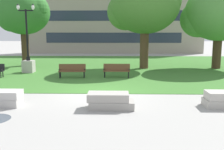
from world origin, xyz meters
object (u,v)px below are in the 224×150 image
object	(u,v)px
park_bench_near_left	(117,70)
park_bench_far_left	(72,70)
concrete_block_left	(110,101)
lamp_post_right	(28,59)
concrete_block_center	(0,98)

from	to	relation	value
park_bench_near_left	park_bench_far_left	size ratio (longest dim) A/B	0.99
park_bench_far_left	concrete_block_left	bearing A→B (deg)	-68.36
concrete_block_left	lamp_post_right	size ratio (longest dim) A/B	0.37
concrete_block_center	park_bench_near_left	bearing A→B (deg)	54.87
concrete_block_left	park_bench_near_left	world-z (taller)	park_bench_near_left
park_bench_near_left	lamp_post_right	world-z (taller)	lamp_post_right
concrete_block_left	park_bench_near_left	xyz separation A→B (m)	(0.20, 7.17, 0.23)
concrete_block_left	concrete_block_center	bearing A→B (deg)	176.58
concrete_block_left	park_bench_near_left	bearing A→B (deg)	88.37
park_bench_far_left	park_bench_near_left	bearing A→B (deg)	3.38
concrete_block_center	lamp_post_right	world-z (taller)	lamp_post_right
park_bench_near_left	lamp_post_right	size ratio (longest dim) A/B	0.36
concrete_block_left	park_bench_far_left	bearing A→B (deg)	111.64
concrete_block_left	park_bench_near_left	distance (m)	7.18
park_bench_near_left	park_bench_far_left	bearing A→B (deg)	-176.62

